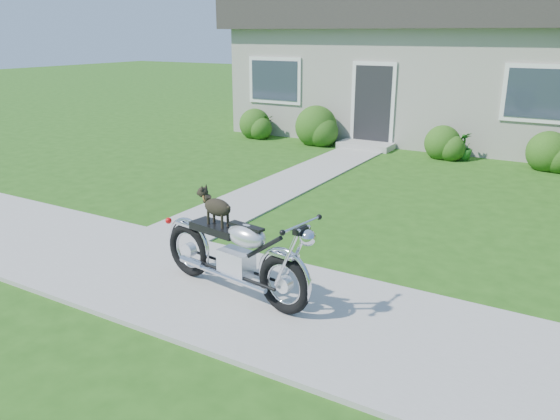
{
  "coord_description": "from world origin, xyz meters",
  "views": [
    {
      "loc": [
        3.75,
        -4.7,
        2.91
      ],
      "look_at": [
        0.38,
        1.0,
        0.75
      ],
      "focal_mm": 35.0,
      "sensor_mm": 36.0,
      "label": 1
    }
  ],
  "objects_px": {
    "potted_plant_left": "(263,127)",
    "house": "(462,60)",
    "potted_plant_right": "(464,146)",
    "motorcycle_with_dog": "(235,252)"
  },
  "relations": [
    {
      "from": "house",
      "to": "potted_plant_left",
      "type": "bearing_deg",
      "value": -143.47
    },
    {
      "from": "potted_plant_left",
      "to": "potted_plant_right",
      "type": "distance_m",
      "value": 5.68
    },
    {
      "from": "potted_plant_right",
      "to": "house",
      "type": "bearing_deg",
      "value": 106.63
    },
    {
      "from": "house",
      "to": "potted_plant_left",
      "type": "distance_m",
      "value": 6.07
    },
    {
      "from": "house",
      "to": "potted_plant_right",
      "type": "bearing_deg",
      "value": -73.37
    },
    {
      "from": "potted_plant_left",
      "to": "motorcycle_with_dog",
      "type": "bearing_deg",
      "value": -59.49
    },
    {
      "from": "potted_plant_left",
      "to": "house",
      "type": "bearing_deg",
      "value": 36.53
    },
    {
      "from": "potted_plant_left",
      "to": "motorcycle_with_dog",
      "type": "distance_m",
      "value": 10.0
    },
    {
      "from": "potted_plant_left",
      "to": "motorcycle_with_dog",
      "type": "relative_size",
      "value": 0.29
    },
    {
      "from": "house",
      "to": "potted_plant_right",
      "type": "relative_size",
      "value": 18.98
    }
  ]
}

